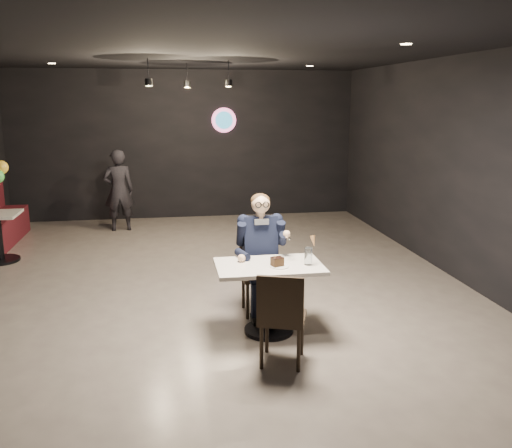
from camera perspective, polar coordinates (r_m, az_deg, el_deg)
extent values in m
plane|color=gray|center=(7.18, -5.81, -6.76)|extent=(9.00, 9.00, 0.00)
cube|color=black|center=(8.77, -7.13, 15.92)|extent=(1.40, 1.20, 0.36)
cube|color=silver|center=(5.74, 1.36, -7.85)|extent=(1.10, 0.70, 0.75)
cube|color=black|center=(6.23, 0.43, -5.34)|extent=(0.42, 0.46, 0.92)
cube|color=black|center=(5.09, 2.81, -9.64)|extent=(0.55, 0.57, 0.92)
cube|color=black|center=(6.15, 0.43, -3.04)|extent=(0.60, 0.80, 1.44)
cylinder|color=white|center=(5.55, 2.48, -4.47)|extent=(0.20, 0.20, 0.01)
cube|color=black|center=(5.53, 2.25, -4.00)|extent=(0.14, 0.13, 0.08)
ellipsoid|color=green|center=(5.51, 2.27, -3.65)|extent=(0.06, 0.04, 0.01)
cylinder|color=silver|center=(5.61, 5.53, -3.39)|extent=(0.08, 0.08, 0.18)
cone|color=tan|center=(5.63, 6.06, -1.80)|extent=(0.07, 0.07, 0.12)
imported|color=black|center=(10.43, -14.25, 3.46)|extent=(0.59, 0.43, 1.52)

